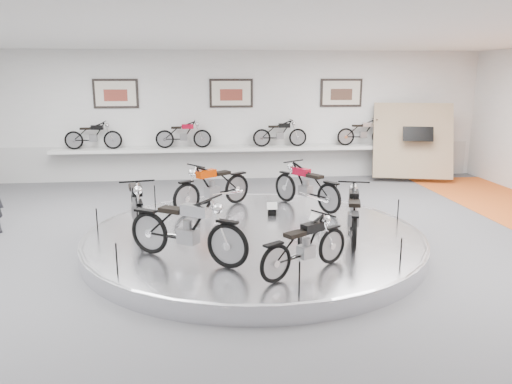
{
  "coord_description": "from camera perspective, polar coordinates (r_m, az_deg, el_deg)",
  "views": [
    {
      "loc": [
        -0.97,
        -8.77,
        3.19
      ],
      "look_at": [
        0.07,
        0.6,
        1.01
      ],
      "focal_mm": 35.0,
      "sensor_mm": 36.0,
      "label": 1
    }
  ],
  "objects": [
    {
      "name": "shelf_bike_c",
      "position": [
        15.76,
        2.75,
        6.53
      ],
      "size": [
        1.22,
        0.43,
        0.73
      ],
      "primitive_type": null,
      "color": "black",
      "rests_on": "shelf"
    },
    {
      "name": "display_panel",
      "position": [
        16.37,
        17.47,
        5.6
      ],
      "size": [
        2.56,
        1.52,
        2.3
      ],
      "primitive_type": "cube",
      "rotation": [
        -0.35,
        0.0,
        -0.26
      ],
      "color": "#998065",
      "rests_on": "floor"
    },
    {
      "name": "ceiling",
      "position": [
        8.86,
        -0.02,
        18.27
      ],
      "size": [
        16.0,
        16.0,
        0.0
      ],
      "primitive_type": "plane",
      "rotation": [
        3.14,
        0.0,
        0.0
      ],
      "color": "white",
      "rests_on": "wall_back"
    },
    {
      "name": "bike_c",
      "position": [
        9.76,
        -13.5,
        -1.27
      ],
      "size": [
        0.99,
        1.93,
        1.08
      ],
      "primitive_type": null,
      "rotation": [
        0.0,
        0.0,
        4.91
      ],
      "color": "black",
      "rests_on": "display_platform"
    },
    {
      "name": "wall_back",
      "position": [
        15.84,
        -2.83,
        8.68
      ],
      "size": [
        16.0,
        0.0,
        16.0
      ],
      "primitive_type": "plane",
      "rotation": [
        1.57,
        0.0,
        0.0
      ],
      "color": "silver",
      "rests_on": "floor"
    },
    {
      "name": "shelf",
      "position": [
        15.65,
        -2.72,
        4.95
      ],
      "size": [
        11.0,
        0.55,
        0.1
      ],
      "primitive_type": "cube",
      "color": "silver",
      "rests_on": "wall_back"
    },
    {
      "name": "platform_rim",
      "position": [
        9.58,
        -0.22,
        -4.74
      ],
      "size": [
        6.4,
        6.4,
        0.1
      ],
      "primitive_type": "torus",
      "color": "#B2B2BA",
      "rests_on": "display_platform"
    },
    {
      "name": "bike_d",
      "position": [
        8.01,
        -7.92,
        -4.08
      ],
      "size": [
        1.93,
        1.56,
        1.1
      ],
      "primitive_type": null,
      "rotation": [
        0.0,
        0.0,
        5.72
      ],
      "color": "silver",
      "rests_on": "display_platform"
    },
    {
      "name": "bike_f",
      "position": [
        9.16,
        11.07,
        -2.35
      ],
      "size": [
        1.04,
        1.8,
        1.0
      ],
      "primitive_type": null,
      "rotation": [
        0.0,
        0.0,
        7.58
      ],
      "color": "black",
      "rests_on": "display_platform"
    },
    {
      "name": "bike_a",
      "position": [
        11.26,
        5.78,
        0.77
      ],
      "size": [
        1.47,
        1.8,
        1.03
      ],
      "primitive_type": null,
      "rotation": [
        0.0,
        0.0,
        2.14
      ],
      "color": "maroon",
      "rests_on": "display_platform"
    },
    {
      "name": "poster_right",
      "position": [
        16.36,
        9.72,
        11.11
      ],
      "size": [
        1.35,
        0.06,
        0.88
      ],
      "primitive_type": "cube",
      "color": "beige",
      "rests_on": "wall_back"
    },
    {
      "name": "shelf_bike_a",
      "position": [
        15.9,
        -18.11,
        5.96
      ],
      "size": [
        1.22,
        0.43,
        0.73
      ],
      "primitive_type": null,
      "color": "black",
      "rests_on": "shelf"
    },
    {
      "name": "bike_e",
      "position": [
        7.53,
        5.66,
        -6.03
      ],
      "size": [
        1.54,
        1.26,
        0.88
      ],
      "primitive_type": null,
      "rotation": [
        0.0,
        0.0,
        6.86
      ],
      "color": "black",
      "rests_on": "display_platform"
    },
    {
      "name": "poster_left",
      "position": [
        15.94,
        -15.74,
        10.77
      ],
      "size": [
        1.35,
        0.06,
        0.88
      ],
      "primitive_type": "cube",
      "color": "beige",
      "rests_on": "wall_back"
    },
    {
      "name": "display_platform",
      "position": [
        9.61,
        -0.22,
        -5.42
      ],
      "size": [
        6.4,
        6.4,
        0.3
      ],
      "primitive_type": "cylinder",
      "color": "silver",
      "rests_on": "floor"
    },
    {
      "name": "wall_front",
      "position": [
        2.34,
        20.22,
        -18.34
      ],
      "size": [
        16.0,
        0.0,
        16.0
      ],
      "primitive_type": "plane",
      "rotation": [
        -1.57,
        0.0,
        0.0
      ],
      "color": "silver",
      "rests_on": "floor"
    },
    {
      "name": "poster_center",
      "position": [
        15.77,
        -2.85,
        11.21
      ],
      "size": [
        1.35,
        0.06,
        0.88
      ],
      "primitive_type": "cube",
      "color": "beige",
      "rests_on": "wall_back"
    },
    {
      "name": "bike_b",
      "position": [
        11.13,
        -4.98,
        0.71
      ],
      "size": [
        1.81,
        1.59,
        1.06
      ],
      "primitive_type": null,
      "rotation": [
        0.0,
        0.0,
        3.79
      ],
      "color": "#BA3100",
      "rests_on": "display_platform"
    },
    {
      "name": "shelf_bike_d",
      "position": [
        16.41,
        12.16,
        6.51
      ],
      "size": [
        1.22,
        0.43,
        0.73
      ],
      "primitive_type": null,
      "color": "silver",
      "rests_on": "shelf"
    },
    {
      "name": "shelf_bike_b",
      "position": [
        15.58,
        -8.29,
        6.33
      ],
      "size": [
        1.22,
        0.43,
        0.73
      ],
      "primitive_type": null,
      "color": "maroon",
      "rests_on": "shelf"
    },
    {
      "name": "floor",
      "position": [
        9.38,
        -0.02,
        -6.86
      ],
      "size": [
        16.0,
        16.0,
        0.0
      ],
      "primitive_type": "plane",
      "color": "#4E4E50",
      "rests_on": "ground"
    },
    {
      "name": "dado_band",
      "position": [
        16.0,
        -2.77,
        3.49
      ],
      "size": [
        15.68,
        0.04,
        1.1
      ],
      "primitive_type": "cube",
      "color": "#BCBCBA",
      "rests_on": "floor"
    }
  ]
}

